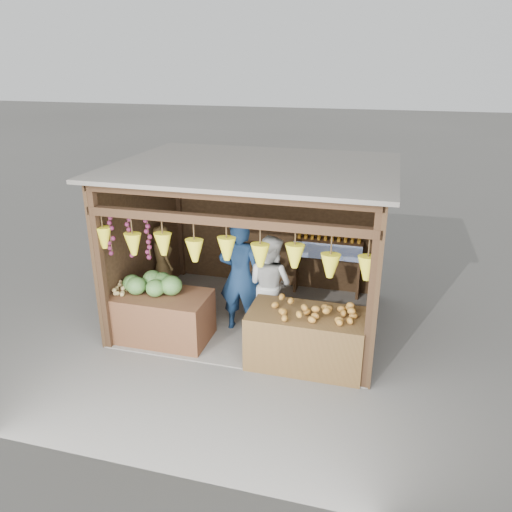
# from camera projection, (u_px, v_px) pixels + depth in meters

# --- Properties ---
(ground) EXTENTS (80.00, 80.00, 0.00)m
(ground) POSITION_uv_depth(u_px,v_px,m) (255.00, 319.00, 8.58)
(ground) COLOR #514F49
(ground) RESTS_ON ground
(stall_structure) EXTENTS (4.30, 3.30, 2.66)m
(stall_structure) POSITION_uv_depth(u_px,v_px,m) (252.00, 227.00, 7.93)
(stall_structure) COLOR slate
(stall_structure) RESTS_ON ground
(back_shelf) EXTENTS (1.25, 0.32, 1.32)m
(back_shelf) POSITION_uv_depth(u_px,v_px,m) (328.00, 251.00, 9.15)
(back_shelf) COLOR #382314
(back_shelf) RESTS_ON ground
(counter_left) EXTENTS (1.54, 0.85, 0.78)m
(counter_left) POSITION_uv_depth(u_px,v_px,m) (161.00, 316.00, 7.84)
(counter_left) COLOR #512E1B
(counter_left) RESTS_ON ground
(counter_right) EXTENTS (1.65, 0.85, 0.83)m
(counter_right) POSITION_uv_depth(u_px,v_px,m) (306.00, 339.00, 7.17)
(counter_right) COLOR #4A3218
(counter_right) RESTS_ON ground
(stool) EXTENTS (0.35, 0.35, 0.33)m
(stool) POSITION_uv_depth(u_px,v_px,m) (165.00, 293.00, 9.15)
(stool) COLOR black
(stool) RESTS_ON ground
(man_standing) EXTENTS (0.71, 0.49, 1.89)m
(man_standing) POSITION_uv_depth(u_px,v_px,m) (240.00, 276.00, 7.91)
(man_standing) COLOR #132848
(man_standing) RESTS_ON ground
(woman_standing) EXTENTS (0.98, 0.89, 1.64)m
(woman_standing) POSITION_uv_depth(u_px,v_px,m) (270.00, 284.00, 7.95)
(woman_standing) COLOR silver
(woman_standing) RESTS_ON ground
(vendor_seated) EXTENTS (0.64, 0.64, 1.12)m
(vendor_seated) POSITION_uv_depth(u_px,v_px,m) (162.00, 256.00, 8.88)
(vendor_seated) COLOR brown
(vendor_seated) RESTS_ON stool
(melon_pile) EXTENTS (1.00, 0.50, 0.32)m
(melon_pile) POSITION_uv_depth(u_px,v_px,m) (153.00, 283.00, 7.70)
(melon_pile) COLOR #15511B
(melon_pile) RESTS_ON counter_left
(tanfruit_pile) EXTENTS (0.34, 0.40, 0.13)m
(tanfruit_pile) POSITION_uv_depth(u_px,v_px,m) (121.00, 288.00, 7.77)
(tanfruit_pile) COLOR tan
(tanfruit_pile) RESTS_ON counter_left
(mango_pile) EXTENTS (1.40, 0.64, 0.22)m
(mango_pile) POSITION_uv_depth(u_px,v_px,m) (311.00, 308.00, 6.92)
(mango_pile) COLOR #C6411A
(mango_pile) RESTS_ON counter_right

